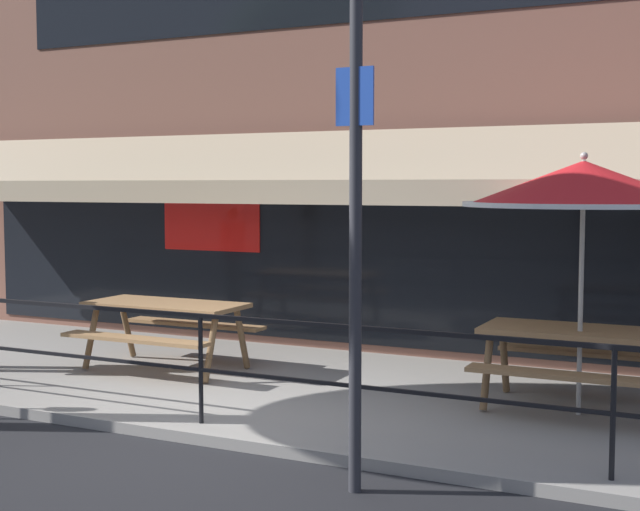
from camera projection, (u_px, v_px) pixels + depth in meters
The scene contains 8 objects.
ground_plane at pixel (182, 443), 7.54m from camera, with size 120.00×120.00×0.00m, color black.
patio_deck at pixel (292, 389), 9.33m from camera, with size 15.00×4.00×0.10m, color gray.
restaurant_building at pixel (374, 82), 11.05m from camera, with size 15.00×1.60×6.96m.
patio_railing at pixel (201, 344), 7.74m from camera, with size 13.84×0.04×0.97m.
picnic_table_left at pixel (166, 316), 10.01m from camera, with size 1.80×1.42×0.76m.
picnic_table_centre at pixel (582, 346), 8.17m from camera, with size 1.80×1.42×0.76m.
patio_umbrella_centre at pixel (583, 185), 7.93m from camera, with size 2.14×2.14×2.38m.
street_sign_pole at pixel (356, 212), 6.19m from camera, with size 0.28×0.09×3.87m.
Camera 1 is at (4.28, -6.13, 2.18)m, focal length 50.00 mm.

